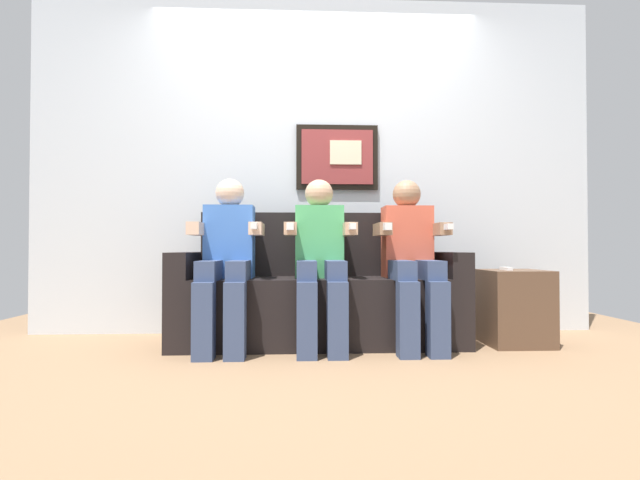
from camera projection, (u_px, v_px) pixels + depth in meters
The scene contains 8 objects.
ground_plane at pixel (321, 354), 2.85m from camera, with size 5.62×5.62×0.00m, color #8C6B4C.
back_wall_assembly at pixel (317, 164), 3.63m from camera, with size 4.32×0.10×2.60m.
couch at pixel (319, 297), 3.18m from camera, with size 1.92×0.58×0.90m.
person_on_left at pixel (227, 255), 2.99m from camera, with size 0.46×0.56×1.11m.
person_in_middle at pixel (320, 255), 3.02m from camera, with size 0.46×0.56×1.11m.
person_on_right at pixel (411, 254), 3.04m from camera, with size 0.46×0.56×1.11m.
side_table_right at pixel (514, 307), 3.13m from camera, with size 0.40×0.40×0.50m.
spare_remote_on_table at pixel (506, 269), 3.13m from camera, with size 0.04×0.13×0.02m, color white.
Camera 1 is at (-0.14, -2.85, 0.64)m, focal length 26.18 mm.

